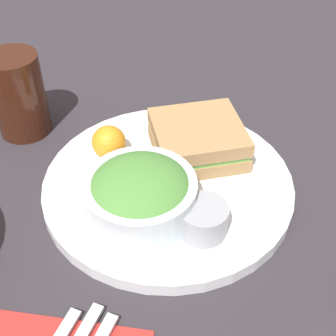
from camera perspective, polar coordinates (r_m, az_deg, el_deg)
ground_plane at (r=0.60m, az=0.00°, el=-2.67°), size 4.00×4.00×0.00m
plate at (r=0.59m, az=0.00°, el=-2.07°), size 0.31×0.31×0.02m
sandwich at (r=0.61m, az=3.66°, el=3.48°), size 0.14×0.14×0.04m
salad_bowl at (r=0.53m, az=-3.39°, el=-3.13°), size 0.13×0.13×0.06m
dressing_cup at (r=0.52m, az=4.29°, el=-6.26°), size 0.06×0.06×0.04m
orange_wedge at (r=0.61m, az=-7.23°, el=3.13°), size 0.04×0.04×0.04m
drink_glass at (r=0.69m, az=-17.79°, el=8.49°), size 0.07×0.07×0.12m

